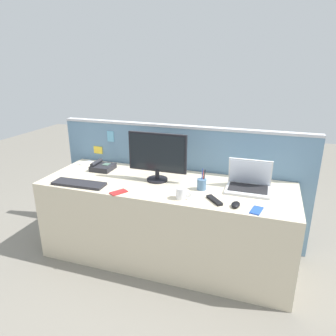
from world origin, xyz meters
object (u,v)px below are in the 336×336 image
at_px(pen_cup, 202,184).
at_px(tv_remote, 214,200).
at_px(keyboard_main, 79,184).
at_px(laptop, 249,182).
at_px(desk_phone, 102,167).
at_px(desktop_monitor, 157,155).
at_px(cell_phone_white_slab, 86,163).
at_px(coffee_mug, 182,193).
at_px(computer_mouse_right_hand, 236,205).
at_px(cell_phone_red_case, 119,192).
at_px(cell_phone_blue_case, 257,210).

height_order(pen_cup, tv_remote, pen_cup).
relative_size(keyboard_main, pen_cup, 2.58).
relative_size(laptop, desk_phone, 1.77).
bearing_deg(desk_phone, laptop, -1.92).
height_order(keyboard_main, pen_cup, pen_cup).
bearing_deg(tv_remote, desktop_monitor, 112.52).
relative_size(pen_cup, tv_remote, 1.03).
distance_m(desktop_monitor, cell_phone_white_slab, 0.91).
xyz_separation_m(laptop, coffee_mug, (-0.46, -0.35, -0.02)).
bearing_deg(computer_mouse_right_hand, coffee_mug, -176.23).
distance_m(computer_mouse_right_hand, tv_remote, 0.16).
relative_size(desktop_monitor, coffee_mug, 4.43).
height_order(pen_cup, cell_phone_white_slab, pen_cup).
bearing_deg(tv_remote, cell_phone_red_case, 145.41).
bearing_deg(cell_phone_red_case, desktop_monitor, 94.28).
distance_m(cell_phone_blue_case, coffee_mug, 0.55).
distance_m(keyboard_main, tv_remote, 1.14).
bearing_deg(cell_phone_white_slab, tv_remote, 2.59).
distance_m(keyboard_main, cell_phone_red_case, 0.39).
bearing_deg(coffee_mug, desktop_monitor, 135.09).
xyz_separation_m(keyboard_main, cell_phone_white_slab, (-0.27, 0.52, -0.01)).
relative_size(laptop, keyboard_main, 0.76).
relative_size(computer_mouse_right_hand, coffee_mug, 0.86).
height_order(desktop_monitor, keyboard_main, desktop_monitor).
xyz_separation_m(laptop, cell_phone_blue_case, (0.09, -0.37, -0.06)).
bearing_deg(keyboard_main, cell_phone_red_case, -8.07).
height_order(laptop, computer_mouse_right_hand, laptop).
bearing_deg(desktop_monitor, cell_phone_red_case, -118.70).
xyz_separation_m(desktop_monitor, tv_remote, (0.55, -0.27, -0.22)).
height_order(laptop, coffee_mug, laptop).
xyz_separation_m(laptop, cell_phone_white_slab, (-1.62, 0.17, -0.06)).
distance_m(desk_phone, pen_cup, 1.02).
height_order(desk_phone, cell_phone_blue_case, desk_phone).
bearing_deg(computer_mouse_right_hand, keyboard_main, -175.05).
distance_m(pen_cup, cell_phone_red_case, 0.67).
xyz_separation_m(cell_phone_blue_case, coffee_mug, (-0.55, 0.03, 0.04)).
bearing_deg(tv_remote, cell_phone_white_slab, 120.04).
height_order(pen_cup, cell_phone_blue_case, pen_cup).
bearing_deg(pen_cup, desktop_monitor, 168.49).
relative_size(tv_remote, coffee_mug, 1.46).
height_order(desktop_monitor, laptop, desktop_monitor).
bearing_deg(pen_cup, coffee_mug, -115.28).
height_order(pen_cup, coffee_mug, pen_cup).
relative_size(pen_cup, cell_phone_blue_case, 1.36).
distance_m(desk_phone, coffee_mug, 0.98).
bearing_deg(cell_phone_blue_case, keyboard_main, -169.26).
bearing_deg(pen_cup, computer_mouse_right_hand, -37.41).
distance_m(desk_phone, computer_mouse_right_hand, 1.36).
height_order(keyboard_main, coffee_mug, coffee_mug).
bearing_deg(computer_mouse_right_hand, cell_phone_white_slab, 166.37).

